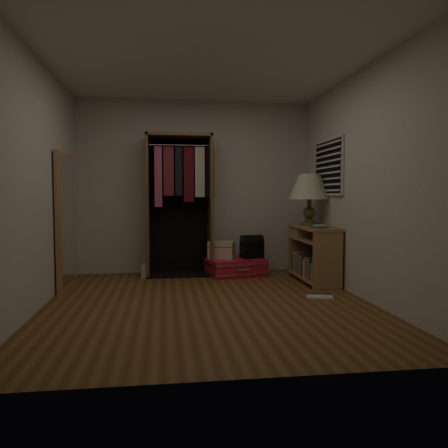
{
  "coord_description": "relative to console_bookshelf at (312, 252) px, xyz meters",
  "views": [
    {
      "loc": [
        -0.47,
        -4.66,
        1.17
      ],
      "look_at": [
        0.3,
        0.95,
        0.8
      ],
      "focal_mm": 35.0,
      "sensor_mm": 36.0,
      "label": 1
    }
  ],
  "objects": [
    {
      "name": "brass_tray",
      "position": [
        0.0,
        -0.23,
        0.36
      ],
      "size": [
        0.25,
        0.25,
        0.01
      ],
      "rotation": [
        0.0,
        0.0,
        0.12
      ],
      "color": "#A4823F",
      "rests_on": "console_bookshelf"
    },
    {
      "name": "floor_mirror",
      "position": [
        -3.24,
        -0.04,
        0.46
      ],
      "size": [
        0.06,
        0.8,
        1.7
      ],
      "color": "tan",
      "rests_on": "ground"
    },
    {
      "name": "table_lamp",
      "position": [
        0.0,
        0.17,
        0.88
      ],
      "size": [
        0.58,
        0.58,
        0.72
      ],
      "rotation": [
        0.0,
        0.0,
        0.0
      ],
      "color": "#414F26",
      "rests_on": "console_bookshelf"
    },
    {
      "name": "floor_book",
      "position": [
        -0.25,
        -0.97,
        -0.38
      ],
      "size": [
        0.34,
        0.3,
        0.03
      ],
      "rotation": [
        0.0,
        0.0,
        -0.28
      ],
      "color": "beige",
      "rests_on": "ground"
    },
    {
      "name": "black_bag",
      "position": [
        -0.73,
        0.59,
        0.03
      ],
      "size": [
        0.35,
        0.26,
        0.34
      ],
      "rotation": [
        0.0,
        0.0,
        0.17
      ],
      "color": "black",
      "rests_on": "pink_suitcase"
    },
    {
      "name": "train_case",
      "position": [
        -1.18,
        0.62,
        -0.02
      ],
      "size": [
        0.44,
        0.37,
        0.27
      ],
      "rotation": [
        0.0,
        0.0,
        -0.33
      ],
      "color": "#C4B795",
      "rests_on": "pink_suitcase"
    },
    {
      "name": "white_jug",
      "position": [
        -2.28,
        0.56,
        -0.3
      ],
      "size": [
        0.14,
        0.14,
        0.21
      ],
      "rotation": [
        0.0,
        0.0,
        0.16
      ],
      "color": "silver",
      "rests_on": "ground"
    },
    {
      "name": "console_bookshelf",
      "position": [
        0.0,
        0.0,
        0.0
      ],
      "size": [
        0.42,
        1.12,
        0.75
      ],
      "color": "#A0794D",
      "rests_on": "ground"
    },
    {
      "name": "open_wardrobe",
      "position": [
        -1.77,
        0.73,
        0.83
      ],
      "size": [
        0.97,
        0.5,
        2.05
      ],
      "color": "brown",
      "rests_on": "ground"
    },
    {
      "name": "ground",
      "position": [
        -1.54,
        -1.04,
        -0.39
      ],
      "size": [
        4.0,
        4.0,
        0.0
      ],
      "primitive_type": "plane",
      "color": "brown",
      "rests_on": "ground"
    },
    {
      "name": "room_walls",
      "position": [
        -1.46,
        -1.0,
        1.11
      ],
      "size": [
        3.52,
        4.02,
        2.6
      ],
      "color": "beige",
      "rests_on": "ground"
    },
    {
      "name": "ceramic_bowl",
      "position": [
        -0.05,
        -0.38,
        0.38
      ],
      "size": [
        0.2,
        0.2,
        0.05
      ],
      "primitive_type": "imported",
      "rotation": [
        0.0,
        0.0,
        0.07
      ],
      "color": "#9BBAA0",
      "rests_on": "console_bookshelf"
    },
    {
      "name": "pink_suitcase",
      "position": [
        -0.98,
        0.55,
        -0.27
      ],
      "size": [
        0.92,
        0.74,
        0.25
      ],
      "rotation": [
        0.0,
        0.0,
        0.21
      ],
      "color": "red",
      "rests_on": "ground"
    }
  ]
}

